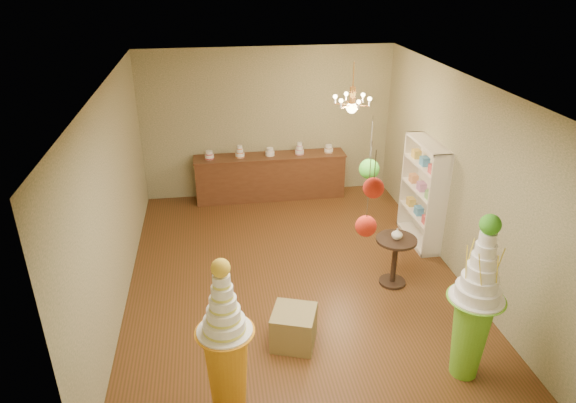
{
  "coord_description": "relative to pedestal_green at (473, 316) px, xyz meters",
  "views": [
    {
      "loc": [
        -1.11,
        -6.65,
        4.46
      ],
      "look_at": [
        -0.09,
        0.0,
        1.29
      ],
      "focal_mm": 32.0,
      "sensor_mm": 36.0,
      "label": 1
    }
  ],
  "objects": [
    {
      "name": "floor",
      "position": [
        -1.66,
        2.34,
        -0.83
      ],
      "size": [
        6.5,
        6.5,
        0.0
      ],
      "primitive_type": "plane",
      "color": "#543216",
      "rests_on": "ground"
    },
    {
      "name": "ceiling",
      "position": [
        -1.66,
        2.34,
        2.17
      ],
      "size": [
        6.5,
        6.5,
        0.0
      ],
      "primitive_type": "plane",
      "rotation": [
        3.14,
        0.0,
        0.0
      ],
      "color": "silver",
      "rests_on": "ground"
    },
    {
      "name": "wall_back",
      "position": [
        -1.66,
        5.59,
        0.67
      ],
      "size": [
        5.0,
        0.04,
        3.0
      ],
      "primitive_type": "cube",
      "color": "#9A966D",
      "rests_on": "ground"
    },
    {
      "name": "wall_front",
      "position": [
        -1.66,
        -0.91,
        0.67
      ],
      "size": [
        5.0,
        0.04,
        3.0
      ],
      "primitive_type": "cube",
      "color": "#9A966D",
      "rests_on": "ground"
    },
    {
      "name": "wall_left",
      "position": [
        -4.16,
        2.34,
        0.67
      ],
      "size": [
        0.04,
        6.5,
        3.0
      ],
      "primitive_type": "cube",
      "color": "#9A966D",
      "rests_on": "ground"
    },
    {
      "name": "wall_right",
      "position": [
        0.84,
        2.34,
        0.67
      ],
      "size": [
        0.04,
        6.5,
        3.0
      ],
      "primitive_type": "cube",
      "color": "#9A966D",
      "rests_on": "ground"
    },
    {
      "name": "pedestal_green",
      "position": [
        0.0,
        0.0,
        0.0
      ],
      "size": [
        0.79,
        0.79,
        2.11
      ],
      "rotation": [
        0.0,
        0.0,
        0.39
      ],
      "color": "#6DC32B",
      "rests_on": "floor"
    },
    {
      "name": "pedestal_orange",
      "position": [
        -2.78,
        -0.26,
        -0.06
      ],
      "size": [
        0.71,
        0.71,
        1.99
      ],
      "rotation": [
        0.0,
        0.0,
        -0.36
      ],
      "color": "orange",
      "rests_on": "floor"
    },
    {
      "name": "burlap_riser",
      "position": [
        -1.91,
        0.82,
        -0.59
      ],
      "size": [
        0.68,
        0.68,
        0.48
      ],
      "primitive_type": "cube",
      "rotation": [
        0.0,
        0.0,
        -0.34
      ],
      "color": "olive",
      "rests_on": "floor"
    },
    {
      "name": "sideboard",
      "position": [
        -1.66,
        5.31,
        -0.35
      ],
      "size": [
        3.04,
        0.54,
        1.16
      ],
      "color": "#552F1A",
      "rests_on": "floor"
    },
    {
      "name": "shelving_unit",
      "position": [
        0.68,
        3.14,
        0.07
      ],
      "size": [
        0.33,
        1.2,
        1.8
      ],
      "color": "white",
      "rests_on": "floor"
    },
    {
      "name": "round_table",
      "position": [
        -0.21,
        1.93,
        -0.33
      ],
      "size": [
        0.62,
        0.62,
        0.77
      ],
      "rotation": [
        0.0,
        0.0,
        -0.04
      ],
      "color": "black",
      "rests_on": "floor"
    },
    {
      "name": "vase",
      "position": [
        -0.21,
        1.93,
        0.03
      ],
      "size": [
        0.19,
        0.19,
        0.17
      ],
      "primitive_type": "imported",
      "rotation": [
        0.0,
        0.0,
        -0.2
      ],
      "color": "white",
      "rests_on": "round_table"
    },
    {
      "name": "pom_red_left",
      "position": [
        -1.37,
        -0.1,
        1.31
      ],
      "size": [
        0.21,
        0.21,
        0.96
      ],
      "color": "#433E30",
      "rests_on": "ceiling"
    },
    {
      "name": "pom_green_mid",
      "position": [
        -1.11,
        0.69,
        1.58
      ],
      "size": [
        0.22,
        0.22,
        0.7
      ],
      "color": "#433E30",
      "rests_on": "ceiling"
    },
    {
      "name": "pom_red_right",
      "position": [
        -1.4,
        -0.34,
        1.82
      ],
      "size": [
        0.19,
        0.19,
        0.45
      ],
      "color": "#433E30",
      "rests_on": "ceiling"
    },
    {
      "name": "chandelier",
      "position": [
        -0.47,
        3.76,
        1.47
      ],
      "size": [
        0.86,
        0.86,
        0.85
      ],
      "rotation": [
        0.0,
        0.0,
        -0.42
      ],
      "color": "#EEA454",
      "rests_on": "ceiling"
    }
  ]
}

